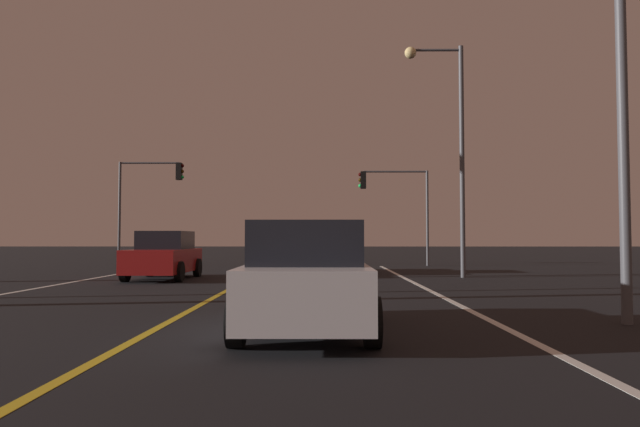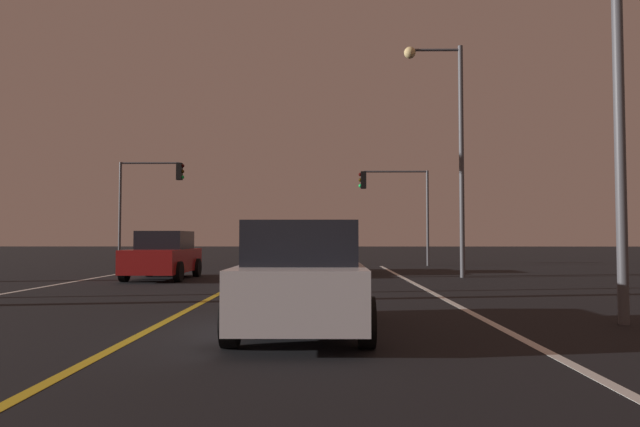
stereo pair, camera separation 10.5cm
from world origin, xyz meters
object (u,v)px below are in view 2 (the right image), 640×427
car_ahead_far (331,253)px  street_lamp_right_far (449,131)px  traffic_light_near_left (151,188)px  street_lamp_right_near (582,44)px  car_lead_same_lane (303,279)px  traffic_light_near_right (393,194)px  car_oncoming (164,256)px

car_ahead_far → street_lamp_right_far: 6.96m
traffic_light_near_left → street_lamp_right_near: size_ratio=0.74×
traffic_light_near_left → car_lead_same_lane: bearing=-67.2°
car_lead_same_lane → street_lamp_right_near: street_lamp_right_near is taller
street_lamp_right_far → traffic_light_near_right: bearing=-83.5°
car_ahead_far → traffic_light_near_right: traffic_light_near_right is taller
car_lead_same_lane → street_lamp_right_far: size_ratio=0.50×
car_oncoming → car_ahead_far: bearing=121.8°
car_oncoming → street_lamp_right_far: street_lamp_right_far is taller
car_oncoming → street_lamp_right_near: 15.23m
traffic_light_near_left → car_ahead_far: bearing=-32.6°
car_oncoming → traffic_light_near_left: size_ratio=0.79×
car_oncoming → street_lamp_right_near: size_ratio=0.58×
car_oncoming → traffic_light_near_left: (-3.50, 9.79, 3.26)m
car_oncoming → car_ahead_far: (5.99, 3.72, 0.00)m
car_ahead_far → traffic_light_near_right: 7.52m
car_oncoming → traffic_light_near_left: 10.90m
street_lamp_right_far → car_ahead_far: bearing=-33.9°
street_lamp_right_near → street_lamp_right_far: size_ratio=0.86×
car_oncoming → traffic_light_near_right: (9.30, 9.79, 2.95)m
traffic_light_near_right → street_lamp_right_far: bearing=96.5°
car_oncoming → car_ahead_far: size_ratio=1.00×
car_oncoming → car_ahead_far: same height
car_oncoming → traffic_light_near_left: bearing=-160.3°
car_oncoming → street_lamp_right_far: 11.33m
car_oncoming → car_lead_same_lane: size_ratio=1.00×
street_lamp_right_near → street_lamp_right_far: bearing=-90.7°
traffic_light_near_right → street_lamp_right_far: (1.03, -8.99, 1.65)m
car_lead_same_lane → traffic_light_near_right: traffic_light_near_right is taller
car_oncoming → traffic_light_near_left: traffic_light_near_left is taller
traffic_light_near_right → street_lamp_right_far: street_lamp_right_far is taller
traffic_light_near_right → car_lead_same_lane: bearing=79.7°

